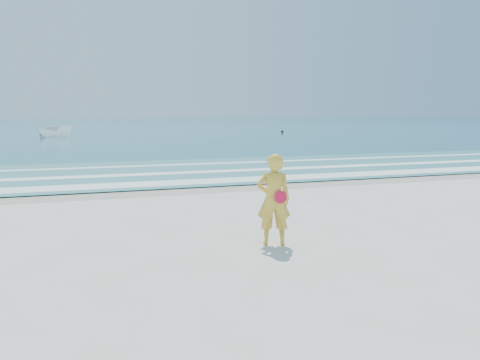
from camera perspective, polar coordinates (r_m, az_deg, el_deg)
name	(u,v)px	position (r m, az deg, el deg)	size (l,w,h in m)	color
ground	(272,266)	(8.67, 3.87, -10.42)	(400.00, 400.00, 0.00)	silver
wet_sand	(178,189)	(17.11, -7.53, -1.13)	(400.00, 2.40, 0.00)	#B2A893
ocean	(99,124)	(112.68, -16.77, 6.52)	(400.00, 190.00, 0.04)	#19727F
shallow	(158,172)	(21.99, -9.97, 1.01)	(400.00, 10.00, 0.01)	#59B7AD
foam_near	(172,183)	(18.37, -8.29, -0.34)	(400.00, 1.40, 0.01)	white
foam_mid	(161,174)	(21.21, -9.65, 0.78)	(400.00, 0.90, 0.01)	white
foam_far	(151,166)	(24.45, -10.82, 1.73)	(400.00, 0.60, 0.01)	white
boat	(56,131)	(54.71, -21.54, 5.62)	(1.46, 3.88, 1.50)	white
buoy	(282,132)	(62.86, 5.18, 5.90)	(0.35, 0.35, 0.35)	black
woman	(274,200)	(9.78, 4.12, -2.41)	(0.81, 0.64, 1.93)	gold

